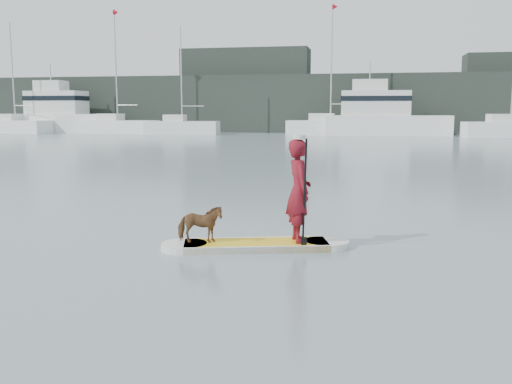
% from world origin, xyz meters
% --- Properties ---
extents(ground, '(140.00, 140.00, 0.00)m').
position_xyz_m(ground, '(0.00, 0.00, 0.00)').
color(ground, slate).
rests_on(ground, ground).
extents(paddleboard, '(3.21, 1.48, 0.12)m').
position_xyz_m(paddleboard, '(1.93, 0.79, 0.06)').
color(paddleboard, yellow).
rests_on(paddleboard, ground).
extents(paddler, '(0.64, 0.77, 1.79)m').
position_xyz_m(paddler, '(2.65, 1.00, 1.01)').
color(paddler, maroon).
rests_on(paddler, paddleboard).
extents(white_cap, '(0.22, 0.22, 0.07)m').
position_xyz_m(white_cap, '(2.65, 1.00, 1.94)').
color(white_cap, silver).
rests_on(white_cap, paddler).
extents(dog, '(0.84, 0.54, 0.66)m').
position_xyz_m(dog, '(1.00, 0.53, 0.45)').
color(dog, '#51341B').
rests_on(dog, paddleboard).
extents(paddle, '(0.11, 0.30, 2.00)m').
position_xyz_m(paddle, '(2.78, 0.72, 0.80)').
color(paddle, black).
rests_on(paddle, ground).
extents(sailboat_a, '(8.00, 3.76, 11.16)m').
position_xyz_m(sailboat_a, '(-32.22, 44.25, 0.78)').
color(sailboat_a, white).
rests_on(sailboat_a, ground).
extents(sailboat_b, '(8.41, 3.45, 12.14)m').
position_xyz_m(sailboat_b, '(-21.39, 45.27, 0.84)').
color(sailboat_b, white).
rests_on(sailboat_b, ground).
extents(sailboat_c, '(7.29, 2.92, 10.24)m').
position_xyz_m(sailboat_c, '(-14.40, 44.75, 0.76)').
color(sailboat_c, white).
rests_on(sailboat_c, ground).
extents(sailboat_d, '(8.26, 2.71, 12.10)m').
position_xyz_m(sailboat_d, '(-0.09, 46.12, 0.86)').
color(sailboat_d, white).
rests_on(sailboat_d, ground).
extents(sailboat_e, '(7.95, 3.29, 11.22)m').
position_xyz_m(sailboat_e, '(15.45, 43.79, 0.80)').
color(sailboat_e, white).
rests_on(sailboat_e, ground).
extents(motor_yacht_a, '(11.52, 3.94, 6.84)m').
position_xyz_m(motor_yacht_a, '(4.75, 46.29, 1.92)').
color(motor_yacht_a, white).
rests_on(motor_yacht_a, ground).
extents(motor_yacht_b, '(10.91, 3.93, 7.15)m').
position_xyz_m(motor_yacht_b, '(-28.27, 46.70, 2.01)').
color(motor_yacht_b, white).
rests_on(motor_yacht_b, ground).
extents(shore_mass, '(90.00, 6.00, 6.00)m').
position_xyz_m(shore_mass, '(0.00, 53.00, 3.00)').
color(shore_mass, black).
rests_on(shore_mass, ground).
extents(shore_building_west, '(14.00, 4.00, 9.00)m').
position_xyz_m(shore_building_west, '(-10.00, 54.00, 4.50)').
color(shore_building_west, black).
rests_on(shore_building_west, ground).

